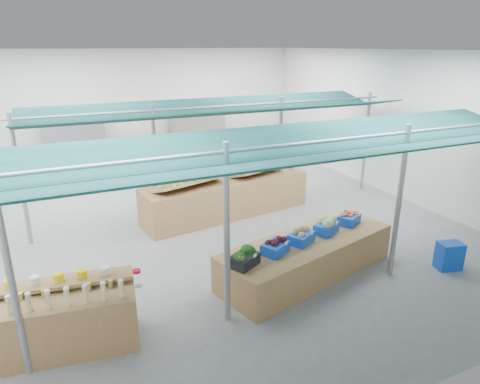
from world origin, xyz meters
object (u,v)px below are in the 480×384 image
at_px(fruit_counter, 227,197).
at_px(crate_stack, 449,256).
at_px(bottle_shelf, 68,318).
at_px(vendor_right, 231,169).
at_px(vendor_left, 171,177).
at_px(veg_counter, 307,257).

relative_size(fruit_counter, crate_stack, 8.04).
bearing_deg(crate_stack, bottle_shelf, 174.53).
bearing_deg(vendor_right, crate_stack, 104.37).
bearing_deg(fruit_counter, bottle_shelf, -145.57).
bearing_deg(bottle_shelf, vendor_left, 66.91).
height_order(fruit_counter, vendor_left, vendor_left).
height_order(veg_counter, crate_stack, veg_counter).
relative_size(fruit_counter, vendor_left, 2.50).
relative_size(veg_counter, crate_stack, 6.64).
relative_size(veg_counter, vendor_left, 2.06).
height_order(fruit_counter, crate_stack, fruit_counter).
distance_m(veg_counter, vendor_right, 4.68).
xyz_separation_m(crate_stack, vendor_right, (-2.36, 5.66, 0.63)).
distance_m(veg_counter, crate_stack, 2.91).
xyz_separation_m(veg_counter, crate_stack, (2.73, -1.03, -0.08)).
height_order(vendor_left, vendor_right, same).
xyz_separation_m(veg_counter, vendor_left, (-1.43, 4.63, 0.55)).
height_order(veg_counter, fruit_counter, fruit_counter).
bearing_deg(vendor_right, bottle_shelf, 37.76).
distance_m(crate_stack, vendor_right, 6.16).
bearing_deg(vendor_left, bottle_shelf, 50.65).
bearing_deg(bottle_shelf, veg_counter, 12.45).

